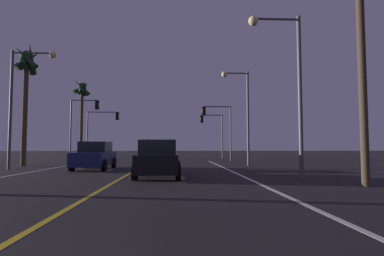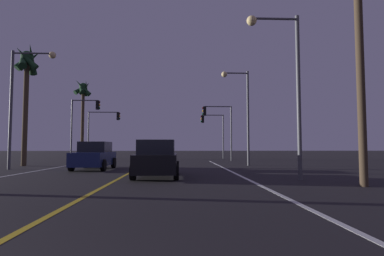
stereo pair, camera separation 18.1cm
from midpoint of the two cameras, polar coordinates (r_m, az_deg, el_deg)
The scene contains 14 objects.
lane_edge_right at distance 12.66m, azimuth 11.61°, elevation -9.75°, with size 0.16×34.48×0.01m, color silver.
lane_center_divider at distance 12.56m, azimuth -14.29°, elevation -9.77°, with size 0.16×34.48×0.01m, color gold.
car_oncoming at distance 19.79m, azimuth -17.44°, elevation -4.99°, with size 2.02×4.30×1.70m.
car_lead_same_lane at distance 14.24m, azimuth -6.17°, elevation -5.79°, with size 2.02×4.30×1.70m.
traffic_light_near_right at distance 30.32m, azimuth 4.91°, elevation 1.47°, with size 2.95×0.36×5.40m.
traffic_light_near_left at distance 31.44m, azimuth -19.18°, elevation 2.12°, with size 2.78×0.36×5.94m.
traffic_light_far_right at distance 35.76m, azimuth 3.94°, elevation 0.38°, with size 2.72×0.36×5.12m.
traffic_light_far_left at distance 36.57m, azimuth -15.94°, elevation 0.81°, with size 3.68×0.36×5.40m.
street_lamp_right_near at distance 13.99m, azimuth 17.30°, elevation 9.84°, with size 2.31×0.44×7.10m.
street_lamp_left_mid at distance 21.76m, azimuth -28.77°, elevation 5.89°, with size 2.74×0.44×7.38m.
street_lamp_right_far at distance 23.18m, azimuth 9.38°, elevation 4.37°, with size 2.07×0.44×7.05m.
utility_pole_right at distance 13.14m, azimuth 28.99°, elevation 15.67°, with size 2.20×0.28×10.67m.
palm_tree_left_mid at distance 25.91m, azimuth -28.20°, elevation 9.54°, with size 1.96×2.17×8.94m.
palm_tree_left_far at distance 38.25m, azimuth -19.49°, elevation 5.75°, with size 2.15×2.17×9.31m.
Camera 2 is at (2.64, -0.97, 1.41)m, focal length 28.65 mm.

